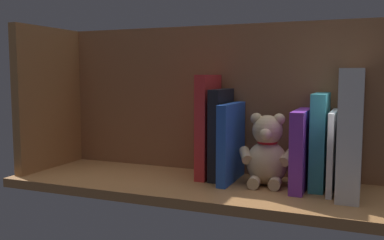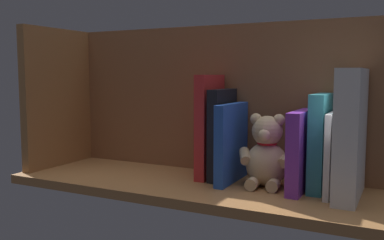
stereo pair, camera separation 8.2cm
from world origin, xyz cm
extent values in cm
cube|color=#9E6B3D|center=(0.00, 0.00, -1.10)|extent=(89.32, 30.67, 2.20)
cube|color=brown|center=(0.00, -13.08, 19.24)|extent=(89.32, 1.50, 38.48)
cube|color=#9E6B3D|center=(42.66, 0.00, 19.24)|extent=(2.40, 24.67, 38.48)
cube|color=white|center=(-35.68, -2.38, 13.47)|extent=(4.64, 18.90, 26.94)
cube|color=silver|center=(-32.00, -4.00, 8.90)|extent=(1.22, 15.87, 17.80)
cube|color=teal|center=(-29.04, -5.48, 10.76)|extent=(3.20, 12.91, 21.53)
cube|color=purple|center=(-25.23, -3.67, 8.91)|extent=(3.01, 16.53, 17.83)
ellipsoid|color=#D1B284|center=(-17.44, -3.77, 5.10)|extent=(10.46, 9.54, 10.21)
sphere|color=#D1B284|center=(-17.44, -3.77, 12.84)|extent=(7.02, 7.02, 7.02)
sphere|color=#D1B284|center=(-20.06, -4.01, 15.47)|extent=(2.71, 2.71, 2.71)
sphere|color=#D1B284|center=(-14.82, -3.52, 15.47)|extent=(2.71, 2.71, 2.71)
sphere|color=beige|center=(-17.72, -0.80, 12.31)|extent=(2.71, 2.71, 2.71)
cylinder|color=#D1B284|center=(-22.39, -2.95, 6.89)|extent=(3.58, 5.46, 3.78)
cylinder|color=#D1B284|center=(-12.73, -2.04, 6.89)|extent=(4.31, 5.56, 3.78)
cylinder|color=#D1B284|center=(-20.13, 0.34, 1.36)|extent=(3.06, 4.06, 2.71)
cylinder|color=#D1B284|center=(-15.56, 0.77, 1.36)|extent=(3.06, 4.06, 2.71)
torus|color=red|center=(-17.44, -3.77, 10.05)|extent=(5.07, 5.07, 0.80)
cube|color=blue|center=(-8.72, -3.79, 9.44)|extent=(2.27, 16.29, 18.88)
cube|color=black|center=(-5.49, -5.64, 11.08)|extent=(2.68, 12.60, 22.16)
cube|color=red|center=(-2.05, -5.73, 12.83)|extent=(2.70, 12.41, 25.66)
camera|label=1|loc=(-38.46, 94.14, 25.58)|focal=40.03mm
camera|label=2|loc=(-45.88, 90.75, 25.58)|focal=40.03mm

